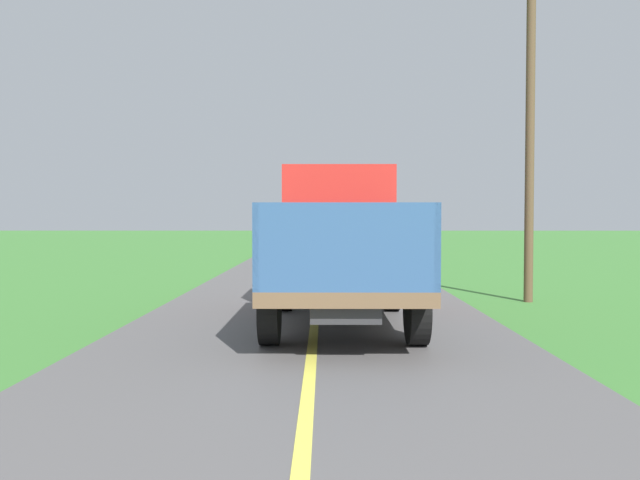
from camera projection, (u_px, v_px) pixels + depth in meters
banana_truck_near at (337, 242)px, 11.43m from camera, size 2.38×5.82×2.80m
utility_pole_roadside at (530, 125)px, 14.21m from camera, size 2.07×0.20×7.36m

